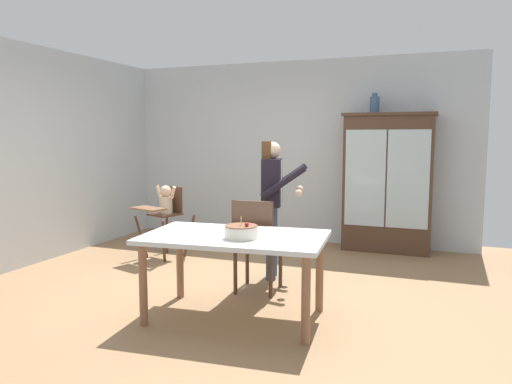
{
  "coord_description": "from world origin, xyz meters",
  "views": [
    {
      "loc": [
        2.05,
        -4.38,
        1.59
      ],
      "look_at": [
        0.12,
        0.7,
        0.95
      ],
      "focal_mm": 33.62,
      "sensor_mm": 36.0,
      "label": 1
    }
  ],
  "objects_px": {
    "dining_chair_far_side": "(255,240)",
    "dining_table": "(235,245)",
    "china_cabinet": "(388,182)",
    "high_chair_with_toddler": "(165,208)",
    "birthday_cake": "(241,232)",
    "adult_person": "(273,192)",
    "ceramic_vase": "(375,104)"
  },
  "relations": [
    {
      "from": "birthday_cake",
      "to": "dining_chair_far_side",
      "type": "xyz_separation_m",
      "value": [
        -0.17,
        0.77,
        -0.24
      ]
    },
    {
      "from": "ceramic_vase",
      "to": "dining_table",
      "type": "distance_m",
      "value": 3.42
    },
    {
      "from": "china_cabinet",
      "to": "ceramic_vase",
      "type": "height_order",
      "value": "ceramic_vase"
    },
    {
      "from": "ceramic_vase",
      "to": "birthday_cake",
      "type": "height_order",
      "value": "ceramic_vase"
    },
    {
      "from": "high_chair_with_toddler",
      "to": "adult_person",
      "type": "relative_size",
      "value": 0.62
    },
    {
      "from": "dining_table",
      "to": "dining_chair_far_side",
      "type": "xyz_separation_m",
      "value": [
        -0.06,
        0.67,
        -0.09
      ]
    },
    {
      "from": "high_chair_with_toddler",
      "to": "birthday_cake",
      "type": "relative_size",
      "value": 3.39
    },
    {
      "from": "adult_person",
      "to": "ceramic_vase",
      "type": "bearing_deg",
      "value": -38.87
    },
    {
      "from": "ceramic_vase",
      "to": "dining_chair_far_side",
      "type": "bearing_deg",
      "value": -109.55
    },
    {
      "from": "ceramic_vase",
      "to": "birthday_cake",
      "type": "xyz_separation_m",
      "value": [
        -0.67,
        -3.13,
        -1.22
      ]
    },
    {
      "from": "birthday_cake",
      "to": "dining_chair_far_side",
      "type": "relative_size",
      "value": 0.29
    },
    {
      "from": "ceramic_vase",
      "to": "birthday_cake",
      "type": "bearing_deg",
      "value": -102.09
    },
    {
      "from": "dining_table",
      "to": "dining_chair_far_side",
      "type": "height_order",
      "value": "dining_chair_far_side"
    },
    {
      "from": "dining_chair_far_side",
      "to": "dining_table",
      "type": "bearing_deg",
      "value": 92.46
    },
    {
      "from": "high_chair_with_toddler",
      "to": "adult_person",
      "type": "height_order",
      "value": "adult_person"
    },
    {
      "from": "adult_person",
      "to": "dining_chair_far_side",
      "type": "height_order",
      "value": "adult_person"
    },
    {
      "from": "ceramic_vase",
      "to": "high_chair_with_toddler",
      "type": "distance_m",
      "value": 3.15
    },
    {
      "from": "adult_person",
      "to": "dining_chair_far_side",
      "type": "bearing_deg",
      "value": 168.53
    },
    {
      "from": "dining_table",
      "to": "birthday_cake",
      "type": "distance_m",
      "value": 0.21
    },
    {
      "from": "ceramic_vase",
      "to": "high_chair_with_toddler",
      "type": "height_order",
      "value": "ceramic_vase"
    },
    {
      "from": "adult_person",
      "to": "dining_table",
      "type": "height_order",
      "value": "adult_person"
    },
    {
      "from": "china_cabinet",
      "to": "dining_table",
      "type": "distance_m",
      "value": 3.2
    },
    {
      "from": "china_cabinet",
      "to": "dining_chair_far_side",
      "type": "height_order",
      "value": "china_cabinet"
    },
    {
      "from": "dining_table",
      "to": "adult_person",
      "type": "bearing_deg",
      "value": 93.72
    },
    {
      "from": "high_chair_with_toddler",
      "to": "dining_table",
      "type": "relative_size",
      "value": 0.58
    },
    {
      "from": "dining_chair_far_side",
      "to": "high_chair_with_toddler",
      "type": "bearing_deg",
      "value": -33.51
    },
    {
      "from": "ceramic_vase",
      "to": "birthday_cake",
      "type": "relative_size",
      "value": 0.96
    },
    {
      "from": "china_cabinet",
      "to": "high_chair_with_toddler",
      "type": "distance_m",
      "value": 3.03
    },
    {
      "from": "adult_person",
      "to": "birthday_cake",
      "type": "xyz_separation_m",
      "value": [
        0.19,
        -1.35,
        -0.17
      ]
    },
    {
      "from": "adult_person",
      "to": "birthday_cake",
      "type": "bearing_deg",
      "value": 174.61
    },
    {
      "from": "adult_person",
      "to": "dining_table",
      "type": "distance_m",
      "value": 1.29
    },
    {
      "from": "high_chair_with_toddler",
      "to": "birthday_cake",
      "type": "distance_m",
      "value": 2.5
    }
  ]
}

